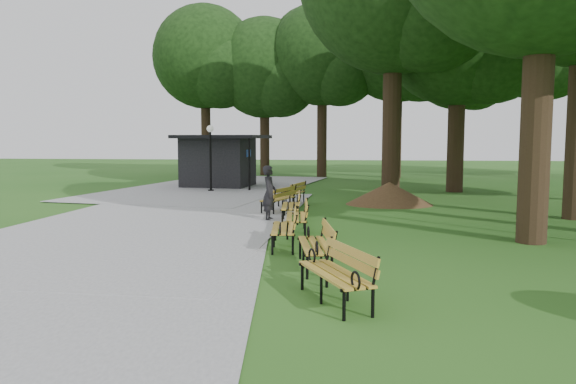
# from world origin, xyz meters

# --- Properties ---
(ground) EXTENTS (100.00, 100.00, 0.00)m
(ground) POSITION_xyz_m (0.00, 0.00, 0.00)
(ground) COLOR #225418
(ground) RESTS_ON ground
(path) EXTENTS (12.00, 38.00, 0.06)m
(path) POSITION_xyz_m (-4.00, 3.00, 0.03)
(path) COLOR gray
(path) RESTS_ON ground
(person) EXTENTS (0.43, 0.63, 1.68)m
(person) POSITION_xyz_m (-0.59, 3.18, 0.84)
(person) COLOR black
(person) RESTS_ON ground
(kiosk) EXTENTS (4.64, 4.15, 2.66)m
(kiosk) POSITION_xyz_m (-4.83, 14.39, 1.33)
(kiosk) COLOR black
(kiosk) RESTS_ON ground
(lamp_post) EXTENTS (0.32, 0.32, 3.09)m
(lamp_post) POSITION_xyz_m (-4.58, 11.80, 2.23)
(lamp_post) COLOR black
(lamp_post) RESTS_ON ground
(dirt_mound) EXTENTS (2.73, 2.73, 0.86)m
(dirt_mound) POSITION_xyz_m (3.34, 7.67, 0.43)
(dirt_mound) COLOR #47301C
(dirt_mound) RESTS_ON ground
(bench_0) EXTENTS (1.39, 1.99, 0.88)m
(bench_0) POSITION_xyz_m (1.57, -4.97, 0.44)
(bench_0) COLOR #B18829
(bench_0) RESTS_ON ground
(bench_1) EXTENTS (0.94, 1.98, 0.88)m
(bench_1) POSITION_xyz_m (1.14, -2.79, 0.44)
(bench_1) COLOR #B18829
(bench_1) RESTS_ON ground
(bench_2) EXTENTS (0.81, 1.95, 0.88)m
(bench_2) POSITION_xyz_m (0.31, -0.84, 0.44)
(bench_2) COLOR #B18829
(bench_2) RESTS_ON ground
(bench_3) EXTENTS (0.81, 1.95, 0.88)m
(bench_3) POSITION_xyz_m (0.44, 0.97, 0.44)
(bench_3) COLOR #B18829
(bench_3) RESTS_ON ground
(bench_4) EXTENTS (0.78, 1.94, 0.88)m
(bench_4) POSITION_xyz_m (0.06, 3.23, 0.44)
(bench_4) COLOR #B18829
(bench_4) RESTS_ON ground
(bench_5) EXTENTS (1.20, 2.00, 0.88)m
(bench_5) POSITION_xyz_m (-0.57, 5.19, 0.44)
(bench_5) COLOR #B18829
(bench_5) RESTS_ON ground
(bench_6) EXTENTS (1.05, 1.99, 0.88)m
(bench_6) POSITION_xyz_m (-0.30, 7.05, 0.44)
(bench_6) COLOR #B18829
(bench_6) RESTS_ON ground
(lawn_tree_4) EXTENTS (7.34, 7.34, 11.31)m
(lawn_tree_4) POSITION_xyz_m (6.75, 13.00, 7.59)
(lawn_tree_4) COLOR black
(lawn_tree_4) RESTS_ON ground
(tree_backdrop) EXTENTS (36.08, 9.43, 16.58)m
(tree_backdrop) POSITION_xyz_m (6.47, 22.67, 8.29)
(tree_backdrop) COLOR black
(tree_backdrop) RESTS_ON ground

